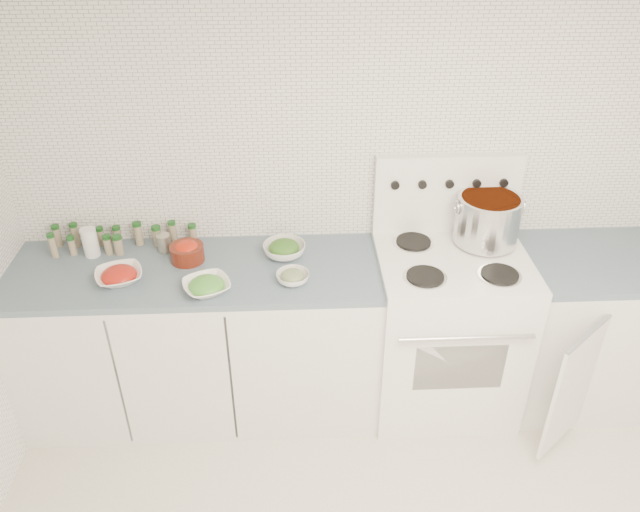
{
  "coord_description": "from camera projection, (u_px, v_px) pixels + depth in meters",
  "views": [
    {
      "loc": [
        -0.32,
        -1.41,
        2.61
      ],
      "look_at": [
        -0.2,
        1.14,
        0.99
      ],
      "focal_mm": 35.0,
      "sensor_mm": 36.0,
      "label": 1
    }
  ],
  "objects": [
    {
      "name": "room_walls",
      "position": [
        408.0,
        301.0,
        1.77
      ],
      "size": [
        3.54,
        3.04,
        2.52
      ],
      "color": "white",
      "rests_on": "ground"
    },
    {
      "name": "counter_left",
      "position": [
        202.0,
        339.0,
        3.33
      ],
      "size": [
        1.85,
        0.62,
        0.9
      ],
      "color": "white",
      "rests_on": "ground"
    },
    {
      "name": "stove",
      "position": [
        445.0,
        326.0,
        3.36
      ],
      "size": [
        0.76,
        0.7,
        1.36
      ],
      "color": "white",
      "rests_on": "ground"
    },
    {
      "name": "counter_right",
      "position": [
        592.0,
        328.0,
        3.41
      ],
      "size": [
        0.89,
        0.88,
        0.9
      ],
      "color": "white",
      "rests_on": "ground"
    },
    {
      "name": "stock_pot",
      "position": [
        488.0,
        218.0,
        3.17
      ],
      "size": [
        0.35,
        0.32,
        0.25
      ],
      "rotation": [
        0.0,
        0.0,
        0.29
      ],
      "color": "silver",
      "rests_on": "stove"
    },
    {
      "name": "bowl_tomato",
      "position": [
        119.0,
        275.0,
        2.99
      ],
      "size": [
        0.28,
        0.28,
        0.07
      ],
      "color": "white",
      "rests_on": "counter_left"
    },
    {
      "name": "bowl_snowpea",
      "position": [
        207.0,
        286.0,
        2.92
      ],
      "size": [
        0.28,
        0.28,
        0.07
      ],
      "color": "white",
      "rests_on": "counter_left"
    },
    {
      "name": "bowl_broccoli",
      "position": [
        284.0,
        249.0,
        3.18
      ],
      "size": [
        0.25,
        0.25,
        0.09
      ],
      "color": "white",
      "rests_on": "counter_left"
    },
    {
      "name": "bowl_zucchini",
      "position": [
        293.0,
        277.0,
        2.98
      ],
      "size": [
        0.18,
        0.18,
        0.06
      ],
      "color": "white",
      "rests_on": "counter_left"
    },
    {
      "name": "bowl_pepper",
      "position": [
        187.0,
        252.0,
        3.13
      ],
      "size": [
        0.17,
        0.17,
        0.11
      ],
      "color": "#561B0E",
      "rests_on": "counter_left"
    },
    {
      "name": "salt_canister",
      "position": [
        90.0,
        242.0,
        3.16
      ],
      "size": [
        0.09,
        0.09,
        0.15
      ],
      "primitive_type": "cylinder",
      "rotation": [
        0.0,
        0.0,
        0.19
      ],
      "color": "white",
      "rests_on": "counter_left"
    },
    {
      "name": "tin_can",
      "position": [
        164.0,
        243.0,
        3.21
      ],
      "size": [
        0.08,
        0.08,
        0.09
      ],
      "primitive_type": "cylinder",
      "rotation": [
        0.0,
        0.0,
        0.15
      ],
      "color": "#A59B8B",
      "rests_on": "counter_left"
    },
    {
      "name": "spice_cluster",
      "position": [
        116.0,
        238.0,
        3.23
      ],
      "size": [
        0.75,
        0.15,
        0.14
      ],
      "color": "gray",
      "rests_on": "counter_left"
    }
  ]
}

